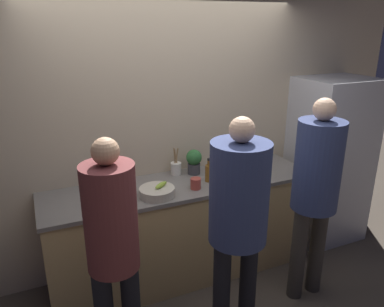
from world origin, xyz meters
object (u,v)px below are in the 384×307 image
object	(u,v)px
refrigerator	(329,161)
person_right	(316,182)
utensil_crock	(176,168)
bottle_red	(118,175)
person_center	(238,209)
potted_plant	(194,161)
bottle_dark	(96,182)
person_left	(112,241)
cup_red	(196,184)
bottle_amber	(209,172)
fruit_bowl	(157,192)

from	to	relation	value
refrigerator	person_right	bearing A→B (deg)	-139.19
person_right	utensil_crock	size ratio (longest dim) A/B	6.83
person_right	bottle_red	xyz separation A→B (m)	(-1.41, 0.94, -0.05)
person_center	potted_plant	xyz separation A→B (m)	(0.12, 1.02, -0.00)
person_right	bottle_dark	xyz separation A→B (m)	(-1.62, 0.90, -0.07)
person_left	cup_red	size ratio (longest dim) A/B	17.49
bottle_dark	utensil_crock	bearing A→B (deg)	2.70
refrigerator	potted_plant	bearing A→B (deg)	174.53
person_right	bottle_amber	distance (m)	0.92
refrigerator	fruit_bowl	xyz separation A→B (m)	(-2.03, -0.18, 0.09)
person_right	cup_red	size ratio (longest dim) A/B	18.44
fruit_bowl	potted_plant	bearing A→B (deg)	33.92
refrigerator	potted_plant	size ratio (longest dim) A/B	7.48
person_right	bottle_red	bearing A→B (deg)	146.19
utensil_crock	cup_red	size ratio (longest dim) A/B	2.70
utensil_crock	potted_plant	xyz separation A→B (m)	(0.16, -0.06, 0.07)
potted_plant	bottle_dark	bearing A→B (deg)	178.69
person_center	bottle_dark	bearing A→B (deg)	127.69
person_right	bottle_red	world-z (taller)	person_right
person_right	potted_plant	world-z (taller)	person_right
refrigerator	person_center	xyz separation A→B (m)	(-1.66, -0.87, 0.19)
bottle_amber	cup_red	distance (m)	0.21
person_right	person_center	bearing A→B (deg)	-170.10
refrigerator	bottle_amber	world-z (taller)	refrigerator
cup_red	person_right	bearing A→B (deg)	-34.04
fruit_bowl	bottle_dark	bearing A→B (deg)	141.98
bottle_dark	fruit_bowl	bearing A→B (deg)	-38.02
cup_red	bottle_dark	bearing A→B (deg)	156.62
bottle_red	cup_red	xyz separation A→B (m)	(0.58, -0.39, -0.03)
bottle_amber	potted_plant	distance (m)	0.23
bottle_red	cup_red	distance (m)	0.70
person_left	bottle_dark	bearing A→B (deg)	85.95
utensil_crock	fruit_bowl	bearing A→B (deg)	-130.02
person_center	bottle_amber	distance (m)	0.82
refrigerator	cup_red	size ratio (longest dim) A/B	18.55
bottle_dark	bottle_amber	xyz separation A→B (m)	(0.97, -0.24, 0.02)
person_left	bottle_dark	world-z (taller)	person_left
person_center	bottle_red	bearing A→B (deg)	118.73
person_center	bottle_dark	distance (m)	1.32
utensil_crock	potted_plant	size ratio (longest dim) A/B	1.09
refrigerator	person_left	size ratio (longest dim) A/B	1.06
person_right	cup_red	bearing A→B (deg)	145.96
bottle_amber	refrigerator	bearing A→B (deg)	2.83
refrigerator	bottle_amber	size ratio (longest dim) A/B	8.11
cup_red	bottle_amber	bearing A→B (deg)	29.54
refrigerator	person_right	distance (m)	1.14
fruit_bowl	bottle_amber	size ratio (longest dim) A/B	1.35
person_right	utensil_crock	world-z (taller)	person_right
person_right	bottle_red	distance (m)	1.70
person_right	bottle_amber	size ratio (longest dim) A/B	8.06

